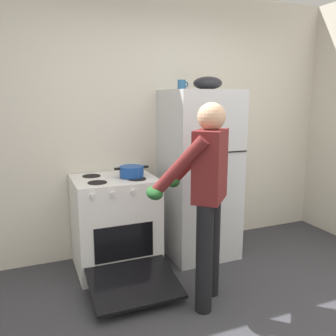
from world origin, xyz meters
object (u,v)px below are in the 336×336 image
red_pot (132,171)px  mixing_bowl (208,83)px  person_cook (205,188)px  refrigerator (199,174)px  stove_range (116,224)px  coffee_mug (182,85)px

red_pot → mixing_bowl: 1.16m
person_cook → red_pot: bearing=113.3°
person_cook → refrigerator: bearing=65.7°
red_pot → stove_range: bearing=168.6°
stove_range → red_pot: (0.16, -0.03, 0.51)m
refrigerator → coffee_mug: bearing=164.2°
refrigerator → person_cook: size_ratio=1.07×
coffee_mug → mixing_bowl: 0.26m
refrigerator → person_cook: bearing=-114.3°
stove_range → red_pot: 0.54m
person_cook → coffee_mug: coffee_mug is taller
person_cook → mixing_bowl: 1.27m
refrigerator → coffee_mug: 0.92m
stove_range → mixing_bowl: size_ratio=4.20×
stove_range → person_cook: person_cook is taller
stove_range → person_cook: size_ratio=0.75×
coffee_mug → red_pot: bearing=-169.8°
refrigerator → stove_range: refrigerator is taller
stove_range → mixing_bowl: bearing=1.0°
person_cook → mixing_bowl: bearing=61.4°
refrigerator → person_cook: refrigerator is taller
person_cook → mixing_bowl: mixing_bowl is taller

